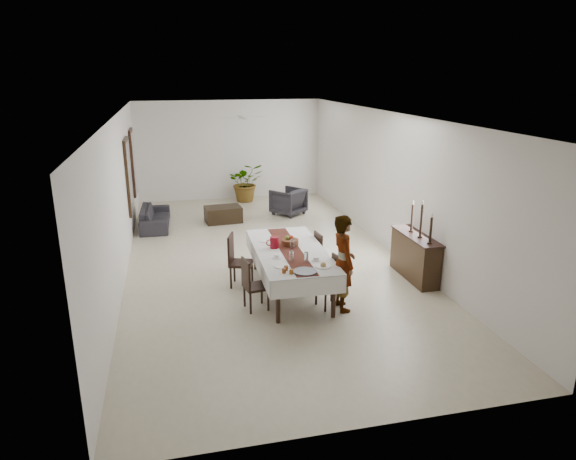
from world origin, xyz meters
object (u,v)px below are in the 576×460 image
at_px(sofa, 155,217).
at_px(red_pitcher, 274,242).
at_px(dining_table_top, 290,252).
at_px(sideboard_body, 415,257).
at_px(woman, 343,263).

bearing_deg(sofa, red_pitcher, -152.04).
relative_size(dining_table_top, sofa, 1.42).
height_order(sideboard_body, sofa, sideboard_body).
bearing_deg(dining_table_top, red_pitcher, 149.04).
bearing_deg(sofa, sideboard_body, -131.11).
distance_m(red_pitcher, sideboard_body, 2.95).
relative_size(sideboard_body, sofa, 0.79).
distance_m(red_pitcher, woman, 1.51).
height_order(dining_table_top, red_pitcher, red_pitcher).
relative_size(dining_table_top, red_pitcher, 12.00).
bearing_deg(woman, dining_table_top, 36.23).
bearing_deg(woman, sideboard_body, -62.13).
relative_size(woman, sofa, 0.93).
distance_m(woman, sofa, 6.85).
bearing_deg(sideboard_body, red_pitcher, 177.81).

